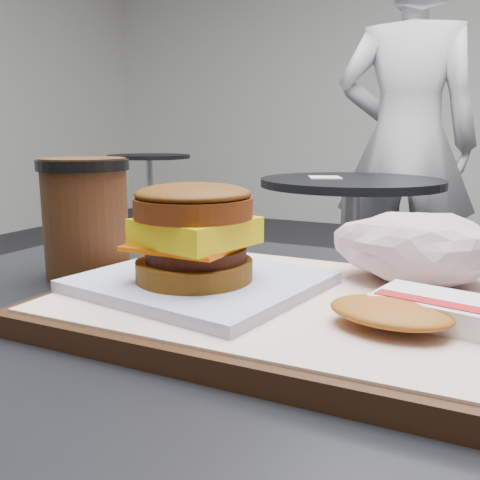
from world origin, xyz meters
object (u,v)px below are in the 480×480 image
serving_tray (286,306)px  crumpled_wrapper (415,247)px  neighbor_table (349,230)px  breakfast_sandwich (196,245)px  coffee_cup (86,213)px  patron (406,144)px  hash_brown (418,311)px

serving_tray → crumpled_wrapper: crumpled_wrapper is taller
crumpled_wrapper → neighbor_table: crumpled_wrapper is taller
breakfast_sandwich → coffee_cup: bearing=163.1°
crumpled_wrapper → patron: size_ratio=0.08×
breakfast_sandwich → neighbor_table: size_ratio=0.29×
coffee_cup → serving_tray: bearing=-7.1°
serving_tray → hash_brown: 0.11m
neighbor_table → patron: bearing=78.5°
hash_brown → neighbor_table: hash_brown is taller
breakfast_sandwich → coffee_cup: (-0.17, 0.05, 0.01)m
hash_brown → patron: 2.23m
neighbor_table → serving_tray: bearing=-77.5°
hash_brown → crumpled_wrapper: (-0.02, 0.12, 0.02)m
breakfast_sandwich → neighbor_table: bearing=99.8°
serving_tray → crumpled_wrapper: size_ratio=2.65×
hash_brown → crumpled_wrapper: size_ratio=0.89×
serving_tray → crumpled_wrapper: (0.09, 0.09, 0.04)m
breakfast_sandwich → patron: size_ratio=0.12×
coffee_cup → patron: bearing=90.3°
hash_brown → crumpled_wrapper: crumpled_wrapper is taller
serving_tray → crumpled_wrapper: bearing=45.8°
hash_brown → coffee_cup: coffee_cup is taller
crumpled_wrapper → coffee_cup: 0.34m
serving_tray → breakfast_sandwich: breakfast_sandwich is taller
coffee_cup → neighbor_table: bearing=94.3°
coffee_cup → patron: 2.14m
coffee_cup → patron: patron is taller
breakfast_sandwich → crumpled_wrapper: bearing=34.2°
coffee_cup → neighbor_table: 1.63m
serving_tray → coffee_cup: bearing=172.9°
hash_brown → coffee_cup: size_ratio=1.00×
serving_tray → crumpled_wrapper: 0.13m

